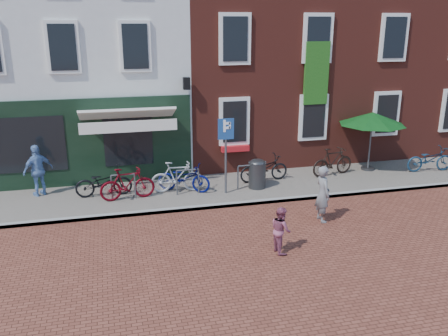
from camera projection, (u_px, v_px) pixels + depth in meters
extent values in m
plane|color=brown|center=(244.00, 206.00, 14.34)|extent=(80.00, 80.00, 0.00)
cube|color=slate|center=(260.00, 186.00, 15.95)|extent=(24.00, 3.00, 0.10)
cube|color=silver|center=(71.00, 45.00, 18.32)|extent=(8.00, 8.00, 9.00)
cube|color=maroon|center=(244.00, 30.00, 19.80)|extent=(6.00, 8.00, 10.00)
cube|color=maroon|center=(372.00, 30.00, 21.20)|extent=(6.00, 8.00, 10.00)
cylinder|color=#353638|center=(257.00, 175.00, 15.53)|extent=(0.57, 0.57, 0.85)
ellipsoid|color=#353638|center=(257.00, 161.00, 15.38)|extent=(0.57, 0.57, 0.25)
cylinder|color=#4C4C4F|center=(226.00, 159.00, 14.82)|extent=(0.07, 0.07, 2.27)
cube|color=navy|center=(226.00, 129.00, 14.52)|extent=(0.50, 0.04, 0.65)
cylinder|color=#4C4C4F|center=(368.00, 168.00, 17.55)|extent=(0.50, 0.50, 0.08)
cylinder|color=#4C4C4F|center=(370.00, 143.00, 17.26)|extent=(0.06, 0.06, 2.03)
cone|color=#0D4815|center=(373.00, 116.00, 16.96)|extent=(2.41, 2.41, 0.45)
imported|color=slate|center=(323.00, 194.00, 13.06)|extent=(0.39, 0.59, 1.60)
imported|color=#944861|center=(281.00, 230.00, 11.35)|extent=(0.48, 0.59, 1.15)
imported|color=#678BC0|center=(38.00, 170.00, 14.73)|extent=(1.02, 0.86, 1.64)
imported|color=black|center=(104.00, 182.00, 14.76)|extent=(1.74, 0.62, 0.91)
imported|color=#53040D|center=(127.00, 184.00, 14.46)|extent=(1.73, 0.66, 1.01)
imported|color=#040B54|center=(184.00, 178.00, 15.18)|extent=(1.82, 1.32, 0.91)
imported|color=#9E9EA0|center=(177.00, 177.00, 15.10)|extent=(1.72, 0.63, 1.01)
imported|color=black|center=(264.00, 168.00, 16.15)|extent=(1.79, 0.77, 0.91)
imported|color=black|center=(333.00, 162.00, 16.75)|extent=(1.75, 0.80, 1.01)
imported|color=#15314A|center=(430.00, 159.00, 17.23)|extent=(1.78, 0.76, 0.91)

